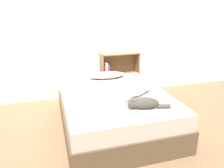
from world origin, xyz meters
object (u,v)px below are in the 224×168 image
bookshelf (118,73)px  cat_light (141,90)px  pillow (107,75)px  bed (115,111)px  cat_dark (143,103)px

bookshelf → cat_light: bearing=-93.9°
pillow → bookshelf: bearing=53.9°
pillow → cat_light: size_ratio=1.19×
cat_light → pillow: bearing=75.7°
cat_light → bookshelf: size_ratio=0.61×
pillow → bed: bearing=-96.6°
bed → cat_dark: (0.19, -0.56, 0.34)m
cat_light → bookshelf: 1.38m
cat_light → cat_dark: cat_light is taller
bed → bookshelf: bookshelf is taller
bed → bookshelf: (0.45, 1.25, 0.18)m
pillow → cat_light: (0.27, -0.87, 0.01)m
cat_dark → bookshelf: (0.26, 1.81, -0.16)m
pillow → bookshelf: size_ratio=0.72×
bookshelf → pillow: bearing=-126.1°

